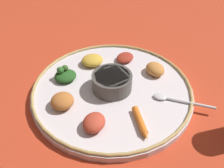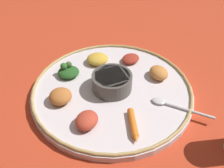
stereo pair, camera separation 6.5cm
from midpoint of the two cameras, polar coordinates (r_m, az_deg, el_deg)
The scene contains 12 objects.
ground_plane at distance 0.67m, azimuth 2.77°, elevation -2.23°, with size 2.40×2.40×0.00m, color #B7381E.
platter at distance 0.67m, azimuth 2.79°, elevation -1.67°, with size 0.42×0.42×0.02m, color silver.
platter_rim at distance 0.66m, azimuth 2.83°, elevation -0.91°, with size 0.42×0.42×0.01m, color tan.
center_bowl at distance 0.65m, azimuth 2.89°, elevation 0.47°, with size 0.10×0.10×0.04m.
spoon at distance 0.63m, azimuth 16.39°, elevation -4.80°, with size 0.08×0.14×0.01m.
greens_pile at distance 0.70m, azimuth -7.38°, elevation 2.82°, with size 0.06×0.06×0.04m.
carrot_near_spoon at distance 0.57m, azimuth 8.17°, elevation -9.35°, with size 0.09×0.02×0.02m.
mound_chickpea at distance 0.62m, azimuth -8.79°, elevation -2.91°, with size 0.06×0.06×0.03m, color #B2662D.
mound_berbere_red at distance 0.56m, azimuth -2.48°, elevation -8.42°, with size 0.06×0.05×0.03m, color #B73D28.
mound_beet at distance 0.76m, azimuth 6.74°, elevation 5.66°, with size 0.06×0.05×0.02m, color maroon.
mound_squash at distance 0.71m, azimuth 13.22°, elevation 2.43°, with size 0.06×0.05×0.03m, color #C67A38.
mound_lentil_yellow at distance 0.74m, azimuth -0.85°, elevation 5.64°, with size 0.06×0.06×0.03m, color gold.
Camera 2 is at (-0.49, 0.01, 0.46)m, focal length 40.08 mm.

